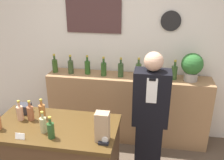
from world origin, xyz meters
name	(u,v)px	position (x,y,z in m)	size (l,w,h in m)	color
back_wall	(117,47)	(0.00, 2.00, 1.36)	(5.20, 0.09, 2.70)	silver
back_shelf	(127,108)	(0.21, 1.75, 0.50)	(2.31, 0.38, 1.01)	#9E754C
shopkeeper	(150,119)	(0.54, 1.02, 0.79)	(0.40, 0.25, 1.59)	black
potted_plant	(192,66)	(1.05, 1.75, 1.22)	(0.29, 0.29, 0.38)	#9E998E
paper_bag	(102,127)	(0.14, 0.29, 1.10)	(0.12, 0.10, 0.28)	tan
tape_dispenser	(104,141)	(0.16, 0.25, 0.98)	(0.09, 0.06, 0.07)	black
price_card_right	(20,136)	(-0.59, 0.19, 0.99)	(0.09, 0.02, 0.06)	white
gift_box	(24,109)	(-0.78, 0.63, 1.01)	(0.13, 0.12, 0.10)	#2D2D33
counter_bottle_1	(20,113)	(-0.75, 0.49, 1.04)	(0.06, 0.06, 0.22)	tan
counter_bottle_2	(30,113)	(-0.64, 0.51, 1.04)	(0.06, 0.06, 0.22)	#955536
counter_bottle_3	(42,111)	(-0.54, 0.56, 1.04)	(0.06, 0.06, 0.22)	#A66430
counter_bottle_4	(43,124)	(-0.42, 0.33, 1.04)	(0.06, 0.06, 0.22)	tan
counter_bottle_5	(51,130)	(-0.32, 0.25, 1.04)	(0.06, 0.06, 0.22)	#274C22
shelf_bottle_0	(55,65)	(-0.87, 1.74, 1.11)	(0.08, 0.08, 0.28)	#304F1D
shelf_bottle_1	(71,66)	(-0.63, 1.74, 1.11)	(0.08, 0.08, 0.28)	#354A28
shelf_bottle_2	(87,67)	(-0.39, 1.76, 1.11)	(0.08, 0.08, 0.28)	#29571F
shelf_bottle_3	(104,69)	(-0.14, 1.73, 1.11)	(0.08, 0.08, 0.28)	#2A501F
shelf_bottle_4	(121,70)	(0.10, 1.73, 1.11)	(0.08, 0.08, 0.28)	#2D4926
shelf_bottle_5	(138,70)	(0.34, 1.77, 1.11)	(0.08, 0.08, 0.28)	#335126
shelf_bottle_6	(156,71)	(0.59, 1.74, 1.11)	(0.08, 0.08, 0.28)	#325127
shelf_bottle_7	(174,72)	(0.83, 1.75, 1.11)	(0.08, 0.08, 0.28)	#2E5024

